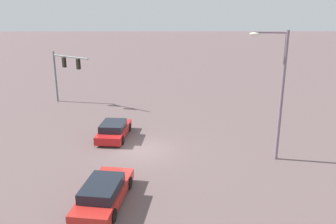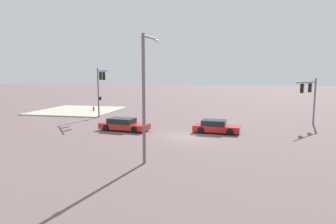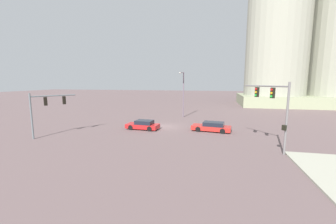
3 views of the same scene
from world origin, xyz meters
name	(u,v)px [view 2 (image 2 of 3)]	position (x,y,z in m)	size (l,w,h in m)	color
ground_plane	(188,136)	(0.00, 0.00, 0.00)	(236.20, 236.20, 0.00)	#624F50
sidewalk_corner	(78,111)	(18.62, -14.24, 0.07)	(11.26, 11.64, 0.15)	#A2A08E
traffic_signal_near_corner	(100,84)	(12.04, -7.99, 4.31)	(3.07, 4.22, 6.25)	slate
traffic_signal_opposite_side	(310,92)	(-11.77, -8.11, 3.58)	(2.85, 4.06, 5.03)	slate
streetlamp_curved_arm	(145,90)	(1.43, 8.30, 4.58)	(0.64, 2.21, 7.92)	slate
sedan_car_approaching	(124,125)	(6.59, -1.38, 0.58)	(5.07, 2.47, 1.21)	red
sedan_car_waiting_far	(216,127)	(-2.33, -2.17, 0.57)	(4.43, 2.19, 1.21)	red
fire_hydrant_on_curb	(94,109)	(15.89, -13.73, 0.49)	(0.33, 0.22, 0.71)	red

